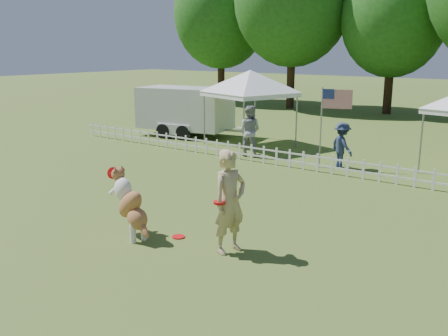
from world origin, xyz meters
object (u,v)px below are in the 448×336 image
object	(u,v)px
canopy_tent_left	(250,109)
spectator_a	(249,131)
handler	(230,202)
spectator_b	(342,145)
flag_pole	(321,128)
dog	(131,205)
frisbee_on_turf	(178,237)
cargo_trailer	(185,111)

from	to	relation	value
canopy_tent_left	spectator_a	bearing A→B (deg)	-39.04
handler	spectator_b	xyz separation A→B (m)	(-1.17, 7.71, -0.25)
handler	flag_pole	distance (m)	7.60
dog	spectator_a	xyz separation A→B (m)	(-2.57, 8.06, 0.22)
handler	flag_pole	xyz separation A→B (m)	(-1.79, 7.38, 0.31)
frisbee_on_turf	spectator_b	distance (m)	7.80
frisbee_on_turf	spectator_a	size ratio (longest dim) A/B	0.14
dog	spectator_a	distance (m)	8.46
flag_pole	spectator_a	distance (m)	2.87
cargo_trailer	spectator_a	size ratio (longest dim) A/B	2.70
canopy_tent_left	spectator_b	size ratio (longest dim) A/B	1.96
handler	frisbee_on_turf	distance (m)	1.61
handler	spectator_a	size ratio (longest dim) A/B	1.08
dog	frisbee_on_turf	xyz separation A→B (m)	(0.78, 0.56, -0.68)
flag_pole	handler	bearing A→B (deg)	-96.92
handler	spectator_b	size ratio (longest dim) A/B	1.34
dog	cargo_trailer	bearing A→B (deg)	141.69
cargo_trailer	spectator_a	distance (m)	5.02
dog	flag_pole	size ratio (longest dim) A/B	0.53
dog	flag_pole	distance (m)	8.02
handler	flag_pole	size ratio (longest dim) A/B	0.76
dog	canopy_tent_left	bearing A→B (deg)	126.17
frisbee_on_turf	flag_pole	size ratio (longest dim) A/B	0.10
spectator_a	flag_pole	bearing A→B (deg)	159.47
handler	spectator_a	distance (m)	8.77
dog	handler	bearing A→B (deg)	32.22
frisbee_on_turf	spectator_a	bearing A→B (deg)	114.10
spectator_b	canopy_tent_left	bearing A→B (deg)	13.83
spectator_b	dog	bearing A→B (deg)	114.62
canopy_tent_left	flag_pole	xyz separation A→B (m)	(3.92, -1.71, -0.16)
canopy_tent_left	spectator_b	world-z (taller)	canopy_tent_left
frisbee_on_turf	dog	bearing A→B (deg)	-144.46
canopy_tent_left	cargo_trailer	size ratio (longest dim) A/B	0.59
handler	flag_pole	world-z (taller)	flag_pole
handler	cargo_trailer	bearing A→B (deg)	57.75
cargo_trailer	spectator_a	xyz separation A→B (m)	(4.66, -1.84, -0.17)
handler	dog	bearing A→B (deg)	119.42
spectator_b	handler	bearing A→B (deg)	129.33
canopy_tent_left	flag_pole	distance (m)	4.28
canopy_tent_left	cargo_trailer	distance (m)	3.61
handler	canopy_tent_left	xyz separation A→B (m)	(-5.71, 9.09, 0.46)
dog	flag_pole	xyz separation A→B (m)	(0.27, 8.00, 0.61)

